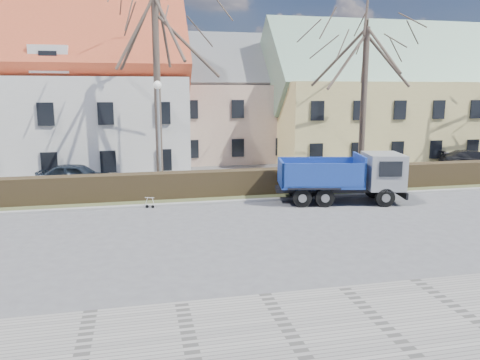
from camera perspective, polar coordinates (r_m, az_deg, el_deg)
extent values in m
plane|color=#4F4F52|center=(18.33, -1.99, -6.28)|extent=(120.00, 120.00, 0.00)
cube|color=gray|center=(10.72, 6.80, -19.19)|extent=(80.00, 5.00, 0.08)
cube|color=gray|center=(22.70, -4.10, -2.78)|extent=(80.00, 0.30, 0.12)
cube|color=#414728|center=(24.24, -4.65, -1.94)|extent=(80.00, 3.00, 0.10)
cube|color=black|center=(23.92, -4.61, -0.64)|extent=(60.00, 0.90, 1.30)
imported|color=#1A222E|center=(27.54, -19.30, 0.46)|extent=(4.50, 2.50, 1.45)
imported|color=black|center=(36.52, 26.58, 2.23)|extent=(4.91, 3.21, 1.32)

